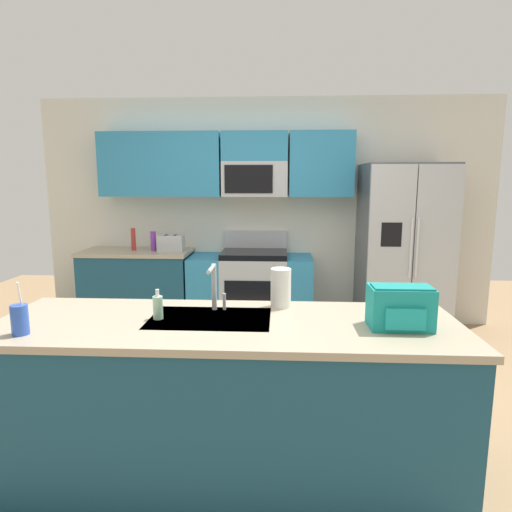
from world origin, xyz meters
The scene contains 14 objects.
ground_plane centered at (0.00, 0.00, 0.00)m, with size 9.00×9.00×0.00m, color #997A56.
kitchen_wall_unit centered at (-0.14, 2.08, 1.47)m, with size 5.20×0.43×2.60m.
back_counter centered at (-1.46, 1.80, 0.45)m, with size 1.22×0.63×0.90m.
range_oven centered at (-0.16, 1.80, 0.44)m, with size 1.36×0.61×1.10m.
refrigerator centered at (1.48, 1.73, 0.93)m, with size 0.90×0.76×1.85m.
island_counter centered at (-0.13, -0.68, 0.45)m, with size 2.57×0.86×0.90m.
toaster centered at (-1.05, 1.75, 0.99)m, with size 0.28×0.16×0.18m.
pepper_mill centered at (-1.49, 1.80, 1.02)m, with size 0.05×0.05×0.25m, color #B2332D.
bottle_purple centered at (-1.26, 1.79, 1.01)m, with size 0.06×0.06×0.22m, color purple.
sink_faucet centered at (-0.23, -0.49, 1.07)m, with size 0.08×0.21×0.28m.
drink_cup_blue centered at (-1.15, -0.94, 0.98)m, with size 0.08×0.08×0.27m.
soap_dispenser centered at (-0.52, -0.66, 0.97)m, with size 0.06×0.06×0.17m.
paper_towel_roll centered at (0.17, -0.38, 1.02)m, with size 0.12×0.12×0.24m, color white.
backpack centered at (0.79, -0.74, 1.02)m, with size 0.32×0.22×0.23m.
Camera 1 is at (0.16, -2.99, 1.66)m, focal length 30.66 mm.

